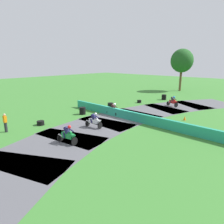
{
  "coord_description": "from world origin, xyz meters",
  "views": [
    {
      "loc": [
        13.7,
        -16.57,
        5.96
      ],
      "look_at": [
        0.0,
        -1.47,
        0.9
      ],
      "focal_mm": 33.44,
      "sensor_mm": 36.0,
      "label": 1
    }
  ],
  "objects_px": {
    "motorcycle_trailing_white": "(95,120)",
    "tire_stack_extra_a": "(41,123)",
    "traffic_cone": "(185,118)",
    "motorcycle_fourth_green": "(68,135)",
    "tire_stack_mid_a": "(139,101)",
    "motorcycle_lead_red": "(173,101)",
    "motorcycle_chase_black": "(114,110)",
    "tire_stack_mid_b": "(110,105)",
    "track_marshal": "(5,123)",
    "tire_stack_near": "(164,97)",
    "tire_stack_far": "(82,111)"
  },
  "relations": [
    {
      "from": "tire_stack_extra_a",
      "to": "track_marshal",
      "type": "bearing_deg",
      "value": -96.93
    },
    {
      "from": "motorcycle_fourth_green",
      "to": "tire_stack_mid_a",
      "type": "xyz_separation_m",
      "value": [
        -4.88,
        16.02,
        -0.46
      ]
    },
    {
      "from": "motorcycle_trailing_white",
      "to": "tire_stack_near",
      "type": "relative_size",
      "value": 2.09
    },
    {
      "from": "motorcycle_fourth_green",
      "to": "tire_stack_extra_a",
      "type": "distance_m",
      "value": 5.73
    },
    {
      "from": "motorcycle_fourth_green",
      "to": "tire_stack_extra_a",
      "type": "relative_size",
      "value": 2.44
    },
    {
      "from": "motorcycle_trailing_white",
      "to": "tire_stack_extra_a",
      "type": "bearing_deg",
      "value": -145.79
    },
    {
      "from": "motorcycle_fourth_green",
      "to": "track_marshal",
      "type": "xyz_separation_m",
      "value": [
        -6.0,
        -2.08,
        0.16
      ]
    },
    {
      "from": "tire_stack_extra_a",
      "to": "track_marshal",
      "type": "distance_m",
      "value": 3.08
    },
    {
      "from": "motorcycle_trailing_white",
      "to": "track_marshal",
      "type": "relative_size",
      "value": 1.03
    },
    {
      "from": "motorcycle_lead_red",
      "to": "traffic_cone",
      "type": "bearing_deg",
      "value": -53.48
    },
    {
      "from": "motorcycle_trailing_white",
      "to": "tire_stack_mid_a",
      "type": "relative_size",
      "value": 2.81
    },
    {
      "from": "tire_stack_near",
      "to": "motorcycle_chase_black",
      "type": "bearing_deg",
      "value": -87.47
    },
    {
      "from": "tire_stack_mid_b",
      "to": "traffic_cone",
      "type": "xyz_separation_m",
      "value": [
        9.68,
        0.73,
        -0.08
      ]
    },
    {
      "from": "motorcycle_trailing_white",
      "to": "traffic_cone",
      "type": "distance_m",
      "value": 9.34
    },
    {
      "from": "traffic_cone",
      "to": "track_marshal",
      "type": "bearing_deg",
      "value": -125.4
    },
    {
      "from": "tire_stack_far",
      "to": "track_marshal",
      "type": "relative_size",
      "value": 0.49
    },
    {
      "from": "motorcycle_chase_black",
      "to": "tire_stack_mid_a",
      "type": "height_order",
      "value": "motorcycle_chase_black"
    },
    {
      "from": "motorcycle_chase_black",
      "to": "motorcycle_trailing_white",
      "type": "height_order",
      "value": "motorcycle_chase_black"
    },
    {
      "from": "motorcycle_lead_red",
      "to": "tire_stack_extra_a",
      "type": "relative_size",
      "value": 2.48
    },
    {
      "from": "motorcycle_lead_red",
      "to": "motorcycle_chase_black",
      "type": "xyz_separation_m",
      "value": [
        -2.71,
        -8.79,
        0.0
      ]
    },
    {
      "from": "motorcycle_lead_red",
      "to": "motorcycle_trailing_white",
      "type": "xyz_separation_m",
      "value": [
        -1.13,
        -13.17,
        -0.0
      ]
    },
    {
      "from": "motorcycle_fourth_green",
      "to": "traffic_cone",
      "type": "distance_m",
      "value": 12.3
    },
    {
      "from": "motorcycle_lead_red",
      "to": "tire_stack_mid_b",
      "type": "bearing_deg",
      "value": -133.26
    },
    {
      "from": "tire_stack_near",
      "to": "tire_stack_mid_a",
      "type": "height_order",
      "value": "tire_stack_near"
    },
    {
      "from": "motorcycle_lead_red",
      "to": "motorcycle_chase_black",
      "type": "bearing_deg",
      "value": -107.12
    },
    {
      "from": "tire_stack_mid_b",
      "to": "tire_stack_extra_a",
      "type": "relative_size",
      "value": 1.02
    },
    {
      "from": "motorcycle_lead_red",
      "to": "tire_stack_near",
      "type": "relative_size",
      "value": 2.13
    },
    {
      "from": "motorcycle_chase_black",
      "to": "traffic_cone",
      "type": "bearing_deg",
      "value": 27.29
    },
    {
      "from": "motorcycle_trailing_white",
      "to": "tire_stack_near",
      "type": "xyz_separation_m",
      "value": [
        -2.12,
        16.72,
        -0.26
      ]
    },
    {
      "from": "motorcycle_fourth_green",
      "to": "traffic_cone",
      "type": "xyz_separation_m",
      "value": [
        3.79,
        11.69,
        -0.44
      ]
    },
    {
      "from": "tire_stack_near",
      "to": "motorcycle_trailing_white",
      "type": "bearing_deg",
      "value": -82.77
    },
    {
      "from": "tire_stack_extra_a",
      "to": "motorcycle_fourth_green",
      "type": "bearing_deg",
      "value": -9.28
    },
    {
      "from": "traffic_cone",
      "to": "tire_stack_extra_a",
      "type": "bearing_deg",
      "value": -131.17
    },
    {
      "from": "tire_stack_mid_b",
      "to": "tire_stack_extra_a",
      "type": "distance_m",
      "value": 10.04
    },
    {
      "from": "tire_stack_near",
      "to": "tire_stack_mid_b",
      "type": "xyz_separation_m",
      "value": [
        -2.47,
        -9.63,
        -0.1
      ]
    },
    {
      "from": "motorcycle_lead_red",
      "to": "motorcycle_fourth_green",
      "type": "bearing_deg",
      "value": -89.42
    },
    {
      "from": "motorcycle_trailing_white",
      "to": "tire_stack_mid_b",
      "type": "xyz_separation_m",
      "value": [
        -4.59,
        7.09,
        -0.36
      ]
    },
    {
      "from": "track_marshal",
      "to": "tire_stack_mid_a",
      "type": "bearing_deg",
      "value": 86.46
    },
    {
      "from": "traffic_cone",
      "to": "tire_stack_near",
      "type": "bearing_deg",
      "value": 129.02
    },
    {
      "from": "tire_stack_mid_a",
      "to": "motorcycle_trailing_white",
      "type": "bearing_deg",
      "value": -73.59
    },
    {
      "from": "motorcycle_chase_black",
      "to": "tire_stack_mid_b",
      "type": "height_order",
      "value": "motorcycle_chase_black"
    },
    {
      "from": "motorcycle_chase_black",
      "to": "traffic_cone",
      "type": "height_order",
      "value": "motorcycle_chase_black"
    },
    {
      "from": "tire_stack_mid_a",
      "to": "track_marshal",
      "type": "xyz_separation_m",
      "value": [
        -1.12,
        -18.09,
        0.62
      ]
    },
    {
      "from": "motorcycle_lead_red",
      "to": "motorcycle_fourth_green",
      "type": "xyz_separation_m",
      "value": [
        0.17,
        -17.04,
        -0.0
      ]
    },
    {
      "from": "motorcycle_lead_red",
      "to": "tire_stack_mid_b",
      "type": "height_order",
      "value": "motorcycle_lead_red"
    },
    {
      "from": "motorcycle_trailing_white",
      "to": "motorcycle_chase_black",
      "type": "bearing_deg",
      "value": 109.79
    },
    {
      "from": "motorcycle_trailing_white",
      "to": "traffic_cone",
      "type": "xyz_separation_m",
      "value": [
        5.09,
        7.83,
        -0.44
      ]
    },
    {
      "from": "motorcycle_trailing_white",
      "to": "motorcycle_fourth_green",
      "type": "height_order",
      "value": "same"
    },
    {
      "from": "motorcycle_fourth_green",
      "to": "tire_stack_far",
      "type": "xyz_separation_m",
      "value": [
        -5.84,
        6.23,
        -0.26
      ]
    },
    {
      "from": "motorcycle_trailing_white",
      "to": "tire_stack_extra_a",
      "type": "xyz_separation_m",
      "value": [
        -4.33,
        -2.94,
        -0.46
      ]
    }
  ]
}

